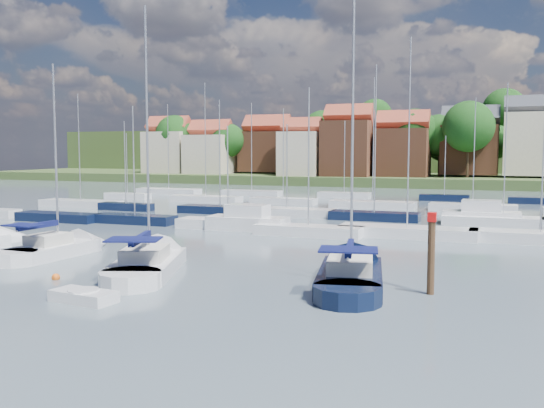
% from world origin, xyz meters
% --- Properties ---
extents(ground, '(260.00, 260.00, 0.00)m').
position_xyz_m(ground, '(0.00, 40.00, 0.00)').
color(ground, '#4E626B').
rests_on(ground, ground).
extents(sailboat_left, '(3.06, 9.99, 13.51)m').
position_xyz_m(sailboat_left, '(-11.97, 4.52, 0.36)').
color(sailboat_left, silver).
rests_on(sailboat_left, ground).
extents(sailboat_centre, '(6.99, 12.34, 16.25)m').
position_xyz_m(sailboat_centre, '(-3.94, 2.60, 0.35)').
color(sailboat_centre, silver).
rests_on(sailboat_centre, ground).
extents(sailboat_navy, '(5.46, 12.38, 16.59)m').
position_xyz_m(sailboat_navy, '(7.77, 3.59, 0.35)').
color(sailboat_navy, black).
rests_on(sailboat_navy, ground).
extents(tender, '(3.24, 1.80, 0.67)m').
position_xyz_m(tender, '(-2.57, -5.52, 0.26)').
color(tender, silver).
rests_on(tender, ground).
extents(timber_piling, '(0.40, 0.40, 6.22)m').
position_xyz_m(timber_piling, '(12.12, 1.63, 0.96)').
color(timber_piling, '#4C331E').
rests_on(timber_piling, ground).
extents(buoy_c, '(0.45, 0.45, 0.45)m').
position_xyz_m(buoy_c, '(-7.08, -2.09, 0.00)').
color(buoy_c, '#D85914').
rests_on(buoy_c, ground).
extents(buoy_d, '(0.43, 0.43, 0.43)m').
position_xyz_m(buoy_d, '(-1.48, -2.85, 0.00)').
color(buoy_d, beige).
rests_on(buoy_d, ground).
extents(buoy_e, '(0.47, 0.47, 0.47)m').
position_xyz_m(buoy_e, '(5.68, 5.95, 0.00)').
color(buoy_e, '#D85914').
rests_on(buoy_e, ground).
extents(marina_field, '(79.62, 41.41, 15.93)m').
position_xyz_m(marina_field, '(1.91, 35.15, 0.43)').
color(marina_field, silver).
rests_on(marina_field, ground).
extents(far_shore_town, '(212.46, 90.00, 22.27)m').
position_xyz_m(far_shore_town, '(2.23, 132.67, 4.61)').
color(far_shore_town, '#3A5028').
rests_on(far_shore_town, ground).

